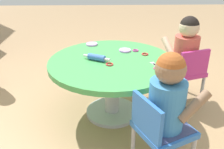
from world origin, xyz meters
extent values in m
plane|color=tan|center=(0.00, 0.00, 0.00)|extent=(10.00, 10.00, 0.00)
cylinder|color=silver|center=(0.00, 0.00, 0.01)|extent=(0.44, 0.44, 0.03)
cylinder|color=silver|center=(0.00, 0.00, 0.23)|extent=(0.12, 0.12, 0.45)
cylinder|color=#4CB259|center=(0.00, 0.00, 0.47)|extent=(1.00, 1.00, 0.04)
cylinder|color=#B7B7BC|center=(-0.44, -0.36, 0.14)|extent=(0.03, 0.03, 0.28)
cylinder|color=#B7B7BC|center=(-0.55, -0.12, 0.14)|extent=(0.03, 0.03, 0.28)
cube|color=blue|center=(-0.61, -0.30, 0.30)|extent=(0.40, 0.40, 0.04)
cube|color=blue|center=(-0.67, -0.17, 0.43)|extent=(0.25, 0.14, 0.22)
cube|color=#3F4772|center=(-0.61, -0.30, 0.30)|extent=(0.36, 0.37, 0.04)
cylinder|color=#3F8CCC|center=(-0.61, -0.30, 0.47)|extent=(0.21, 0.21, 0.30)
sphere|color=#997051|center=(-0.61, -0.30, 0.70)|extent=(0.17, 0.17, 0.17)
sphere|color=#B25926|center=(-0.61, -0.30, 0.71)|extent=(0.16, 0.16, 0.16)
cylinder|color=#997051|center=(-0.67, -0.43, 0.49)|extent=(0.14, 0.22, 0.17)
cylinder|color=#997051|center=(-0.47, -0.34, 0.49)|extent=(0.14, 0.22, 0.17)
cylinder|color=#B7B7BC|center=(0.37, -0.73, 0.14)|extent=(0.03, 0.03, 0.28)
cylinder|color=#B7B7BC|center=(0.29, -0.48, 0.14)|extent=(0.03, 0.03, 0.28)
cylinder|color=#B7B7BC|center=(0.13, -0.81, 0.14)|extent=(0.03, 0.03, 0.28)
cylinder|color=#B7B7BC|center=(0.05, -0.56, 0.14)|extent=(0.03, 0.03, 0.28)
cube|color=#CC338C|center=(0.21, -0.65, 0.30)|extent=(0.38, 0.38, 0.04)
cube|color=#CC338C|center=(0.08, -0.69, 0.43)|extent=(0.11, 0.26, 0.22)
cube|color=#3F4772|center=(0.21, -0.65, 0.30)|extent=(0.35, 0.33, 0.04)
cylinder|color=#D8594C|center=(0.21, -0.65, 0.47)|extent=(0.21, 0.21, 0.30)
sphere|color=beige|center=(0.21, -0.65, 0.70)|extent=(0.17, 0.17, 0.17)
sphere|color=black|center=(0.21, -0.65, 0.71)|extent=(0.16, 0.16, 0.16)
cylinder|color=beige|center=(0.34, -0.72, 0.49)|extent=(0.22, 0.12, 0.17)
cylinder|color=beige|center=(0.27, -0.51, 0.49)|extent=(0.22, 0.12, 0.17)
cylinder|color=#3F72CC|center=(0.00, 0.12, 0.52)|extent=(0.11, 0.15, 0.05)
cylinder|color=white|center=(0.04, 0.20, 0.52)|extent=(0.04, 0.05, 0.02)
cylinder|color=white|center=(-0.04, 0.04, 0.52)|extent=(0.04, 0.05, 0.02)
cube|color=silver|center=(-0.10, -0.32, 0.50)|extent=(0.10, 0.06, 0.01)
cube|color=silver|center=(-0.10, -0.32, 0.50)|extent=(0.11, 0.02, 0.01)
torus|color=#D83F99|center=(-0.16, -0.35, 0.50)|extent=(0.05, 0.05, 0.01)
torus|color=#D83F99|center=(-0.17, -0.31, 0.50)|extent=(0.05, 0.05, 0.01)
cylinder|color=#CC99E5|center=(0.37, 0.18, 0.50)|extent=(0.10, 0.10, 0.01)
cylinder|color=#CC99E5|center=(0.20, -0.12, 0.50)|extent=(0.10, 0.10, 0.01)
torus|color=#D83FA5|center=(0.20, -0.21, 0.50)|extent=(0.05, 0.05, 0.01)
torus|color=red|center=(0.11, -0.28, 0.50)|extent=(0.06, 0.06, 0.01)
torus|color=red|center=(-0.09, 0.02, 0.50)|extent=(0.06, 0.06, 0.01)
camera|label=1|loc=(-1.83, 0.05, 1.26)|focal=40.48mm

